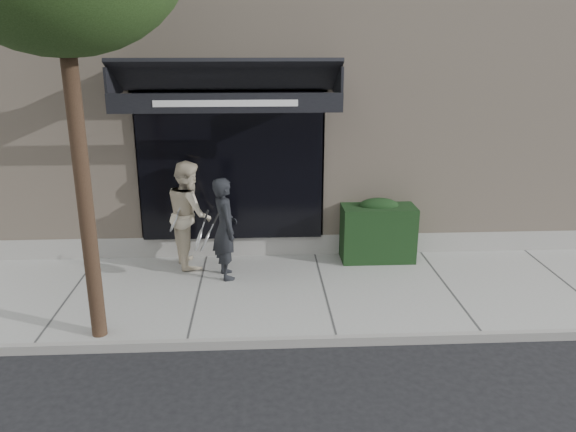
{
  "coord_description": "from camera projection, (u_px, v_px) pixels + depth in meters",
  "views": [
    {
      "loc": [
        -1.0,
        -8.19,
        3.94
      ],
      "look_at": [
        -0.55,
        0.6,
        1.16
      ],
      "focal_mm": 35.0,
      "sensor_mm": 36.0,
      "label": 1
    }
  ],
  "objects": [
    {
      "name": "building_facade",
      "position": [
        301.0,
        94.0,
        12.93
      ],
      "size": [
        14.3,
        8.04,
        5.64
      ],
      "color": "tan",
      "rests_on": "ground"
    },
    {
      "name": "ground",
      "position": [
        324.0,
        295.0,
        9.04
      ],
      "size": [
        80.0,
        80.0,
        0.0
      ],
      "primitive_type": "plane",
      "color": "black",
      "rests_on": "ground"
    },
    {
      "name": "pedestrian_front",
      "position": [
        225.0,
        229.0,
        9.2
      ],
      "size": [
        0.79,
        0.83,
        1.71
      ],
      "color": "black",
      "rests_on": "sidewalk"
    },
    {
      "name": "pedestrian_back",
      "position": [
        189.0,
        214.0,
        9.72
      ],
      "size": [
        0.94,
        1.07,
        1.86
      ],
      "color": "beige",
      "rests_on": "sidewalk"
    },
    {
      "name": "sidewalk",
      "position": [
        324.0,
        292.0,
        9.02
      ],
      "size": [
        20.0,
        3.0,
        0.12
      ],
      "primitive_type": "cube",
      "color": "gray",
      "rests_on": "ground"
    },
    {
      "name": "hedge",
      "position": [
        377.0,
        230.0,
        10.08
      ],
      "size": [
        1.3,
        0.7,
        1.14
      ],
      "color": "black",
      "rests_on": "sidewalk"
    },
    {
      "name": "curb",
      "position": [
        337.0,
        341.0,
        7.54
      ],
      "size": [
        20.0,
        0.1,
        0.14
      ],
      "primitive_type": "cube",
      "color": "gray",
      "rests_on": "ground"
    }
  ]
}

